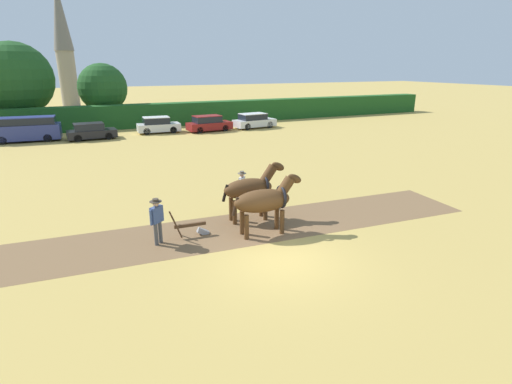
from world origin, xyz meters
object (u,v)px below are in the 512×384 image
at_px(parked_car_center, 209,124).
at_px(parked_car_center_right, 254,121).
at_px(tree_center, 103,88).
at_px(plow, 193,228).
at_px(tree_center_left, 15,79).
at_px(church_spire, 63,41).
at_px(parked_car_left, 91,131).
at_px(farmer_at_plow, 157,218).
at_px(draft_horse_lead_left, 265,201).
at_px(parked_car_center_left, 158,125).
at_px(farmer_beside_team, 242,186).
at_px(parked_van, 26,129).
at_px(draft_horse_lead_right, 251,188).

bearing_deg(parked_car_center, parked_car_center_right, -4.25).
xyz_separation_m(tree_center, parked_car_center, (8.80, -8.40, -3.19)).
height_order(tree_center, plow, tree_center).
distance_m(tree_center_left, church_spire, 24.04).
distance_m(parked_car_left, parked_car_center, 10.74).
xyz_separation_m(farmer_at_plow, parked_car_center_right, (14.57, 24.18, -0.29)).
relative_size(draft_horse_lead_left, parked_car_center, 0.65).
height_order(farmer_at_plow, parked_car_left, farmer_at_plow).
distance_m(plow, parked_car_center_right, 27.38).
bearing_deg(tree_center, parked_car_center_left, -60.95).
relative_size(farmer_beside_team, parked_car_center_right, 0.35).
distance_m(tree_center, farmer_beside_team, 30.14).
xyz_separation_m(parked_car_center, parked_car_center_right, (4.89, 0.08, -0.00)).
bearing_deg(parked_van, parked_car_center_right, 0.73).
distance_m(tree_center, parked_van, 10.55).
height_order(tree_center_left, draft_horse_lead_right, tree_center_left).
xyz_separation_m(church_spire, parked_car_center_right, (16.92, -31.80, -8.84)).
relative_size(draft_horse_lead_left, parked_car_center_right, 0.63).
bearing_deg(plow, parked_car_center, 74.11).
xyz_separation_m(tree_center_left, farmer_at_plow, (7.00, -32.87, -3.89)).
height_order(tree_center, parked_van, tree_center).
distance_m(draft_horse_lead_right, parked_van, 26.33).
relative_size(tree_center_left, tree_center, 1.31).
height_order(draft_horse_lead_right, parked_car_center_left, draft_horse_lead_right).
height_order(farmer_beside_team, parked_van, parked_van).
xyz_separation_m(plow, parked_car_left, (-2.42, 23.80, 0.37)).
bearing_deg(parked_car_left, parked_car_center_left, 6.97).
distance_m(church_spire, parked_car_center, 35.20).
height_order(tree_center, parked_car_center_right, tree_center).
bearing_deg(farmer_beside_team, parked_car_center_left, 125.48).
bearing_deg(farmer_beside_team, parked_car_left, 141.29).
distance_m(parked_van, parked_car_center_right, 20.70).
xyz_separation_m(plow, farmer_beside_team, (3.04, 2.52, 0.61)).
height_order(plow, parked_car_center_right, parked_car_center_right).
bearing_deg(draft_horse_lead_right, parked_van, 115.91).
distance_m(farmer_at_plow, parked_car_center, 25.97).
bearing_deg(farmer_beside_team, parked_car_center_right, 101.55).
bearing_deg(parked_car_center, draft_horse_lead_right, -108.85).
height_order(tree_center, farmer_beside_team, tree_center).
bearing_deg(plow, tree_center_left, 107.65).
xyz_separation_m(church_spire, plow, (3.71, -55.78, -9.26)).
height_order(tree_center_left, plow, tree_center_left).
bearing_deg(plow, church_spire, 97.11).
distance_m(church_spire, parked_car_left, 33.22).
height_order(tree_center, parked_car_center_left, tree_center).
bearing_deg(parked_car_center, parked_car_left, 175.34).
xyz_separation_m(plow, parked_van, (-7.46, 24.92, 0.75)).
bearing_deg(parked_van, parked_car_center_left, 3.49).
bearing_deg(draft_horse_lead_right, tree_center_left, 112.27).
height_order(parked_van, parked_car_center_right, parked_van).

